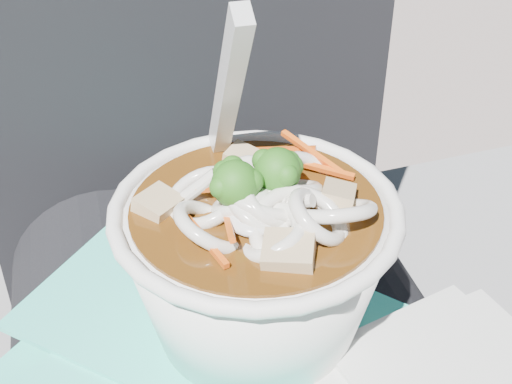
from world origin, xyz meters
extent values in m
cube|color=#32D3BB|center=(-0.03, 0.03, 0.63)|extent=(0.28, 0.28, 0.00)
cube|color=#32D3BB|center=(0.01, 0.00, 0.63)|extent=(0.26, 0.26, 0.00)
cube|color=#32D3BB|center=(-0.02, 0.06, 0.64)|extent=(0.13, 0.15, 0.00)
cube|color=#32D3BB|center=(-0.02, 0.08, 0.64)|extent=(0.18, 0.15, 0.00)
cube|color=#32D3BB|center=(0.02, -0.01, 0.64)|extent=(0.22, 0.22, 0.00)
cube|color=#32D3BB|center=(-0.01, 0.00, 0.64)|extent=(0.14, 0.13, 0.00)
cube|color=#32D3BB|center=(-0.03, 0.08, 0.65)|extent=(0.24, 0.24, 0.00)
torus|color=white|center=(0.00, 0.03, 0.74)|extent=(0.16, 0.16, 0.01)
cylinder|color=#422409|center=(0.00, 0.03, 0.73)|extent=(0.14, 0.14, 0.01)
torus|color=silver|center=(0.04, 0.04, 0.74)|extent=(0.07, 0.06, 0.05)
torus|color=silver|center=(0.01, 0.01, 0.74)|extent=(0.05, 0.05, 0.03)
torus|color=silver|center=(0.03, 0.01, 0.75)|extent=(0.04, 0.05, 0.04)
torus|color=silver|center=(0.00, 0.03, 0.75)|extent=(0.05, 0.05, 0.03)
torus|color=silver|center=(-0.02, 0.04, 0.74)|extent=(0.06, 0.06, 0.03)
torus|color=silver|center=(0.02, 0.04, 0.74)|extent=(0.05, 0.05, 0.03)
torus|color=silver|center=(0.02, 0.00, 0.74)|extent=(0.06, 0.05, 0.03)
torus|color=silver|center=(0.01, 0.03, 0.75)|extent=(0.07, 0.07, 0.03)
torus|color=silver|center=(0.01, 0.04, 0.74)|extent=(0.05, 0.05, 0.02)
torus|color=silver|center=(0.01, 0.05, 0.74)|extent=(0.05, 0.05, 0.03)
torus|color=silver|center=(0.01, 0.00, 0.74)|extent=(0.05, 0.05, 0.03)
torus|color=silver|center=(0.01, 0.03, 0.74)|extent=(0.05, 0.04, 0.03)
torus|color=silver|center=(-0.02, 0.02, 0.74)|extent=(0.05, 0.05, 0.03)
torus|color=silver|center=(0.01, 0.03, 0.74)|extent=(0.06, 0.07, 0.04)
torus|color=silver|center=(0.04, 0.01, 0.74)|extent=(0.07, 0.06, 0.04)
torus|color=silver|center=(0.01, 0.02, 0.75)|extent=(0.04, 0.05, 0.03)
cylinder|color=silver|center=(-0.03, 0.05, 0.75)|extent=(0.03, 0.01, 0.03)
cylinder|color=silver|center=(0.02, 0.02, 0.75)|extent=(0.01, 0.04, 0.02)
cylinder|color=silver|center=(0.03, 0.03, 0.75)|extent=(0.03, 0.02, 0.02)
cylinder|color=silver|center=(0.01, 0.02, 0.75)|extent=(0.01, 0.04, 0.02)
cylinder|color=silver|center=(0.02, 0.04, 0.75)|extent=(0.04, 0.03, 0.01)
cylinder|color=silver|center=(0.02, 0.02, 0.75)|extent=(0.04, 0.03, 0.02)
cylinder|color=silver|center=(0.02, 0.06, 0.75)|extent=(0.01, 0.03, 0.02)
cylinder|color=#779B4B|center=(0.02, 0.04, 0.75)|extent=(0.01, 0.01, 0.02)
sphere|color=#195413|center=(0.02, 0.04, 0.76)|extent=(0.03, 0.03, 0.03)
sphere|color=#195413|center=(0.02, 0.03, 0.76)|extent=(0.01, 0.01, 0.01)
sphere|color=#195413|center=(0.03, 0.04, 0.76)|extent=(0.01, 0.01, 0.01)
sphere|color=#195413|center=(0.01, 0.04, 0.76)|extent=(0.01, 0.01, 0.01)
sphere|color=#195413|center=(0.02, 0.04, 0.76)|extent=(0.01, 0.01, 0.01)
cylinder|color=#779B4B|center=(-0.01, 0.03, 0.75)|extent=(0.01, 0.01, 0.02)
sphere|color=#195413|center=(-0.01, 0.03, 0.76)|extent=(0.03, 0.03, 0.03)
sphere|color=#195413|center=(-0.01, 0.04, 0.76)|extent=(0.01, 0.01, 0.01)
sphere|color=#195413|center=(0.00, 0.03, 0.76)|extent=(0.01, 0.01, 0.01)
sphere|color=#195413|center=(-0.02, 0.03, 0.76)|extent=(0.01, 0.01, 0.01)
sphere|color=#195413|center=(-0.01, 0.04, 0.76)|extent=(0.01, 0.01, 0.01)
cube|color=#EB5713|center=(0.03, 0.08, 0.74)|extent=(0.04, 0.02, 0.01)
cube|color=#EB5713|center=(-0.02, 0.02, 0.75)|extent=(0.01, 0.04, 0.01)
cube|color=#EB5713|center=(0.00, 0.04, 0.75)|extent=(0.05, 0.01, 0.01)
cube|color=#EB5713|center=(0.05, 0.06, 0.75)|extent=(0.03, 0.04, 0.02)
cube|color=#EB5713|center=(0.04, 0.06, 0.74)|extent=(0.04, 0.03, 0.01)
cube|color=#EB5713|center=(-0.03, 0.01, 0.74)|extent=(0.02, 0.04, 0.01)
cube|color=tan|center=(0.05, 0.02, 0.74)|extent=(0.03, 0.03, 0.02)
cube|color=tan|center=(0.01, 0.08, 0.74)|extent=(0.03, 0.03, 0.01)
cube|color=tan|center=(-0.05, 0.05, 0.74)|extent=(0.03, 0.03, 0.02)
cube|color=tan|center=(0.01, -0.01, 0.74)|extent=(0.03, 0.03, 0.02)
ellipsoid|color=silver|center=(0.00, 0.02, 0.74)|extent=(0.03, 0.04, 0.01)
cube|color=silver|center=(0.00, 0.07, 0.79)|extent=(0.01, 0.08, 0.12)
camera|label=1|loc=(-0.08, -0.27, 0.97)|focal=50.00mm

